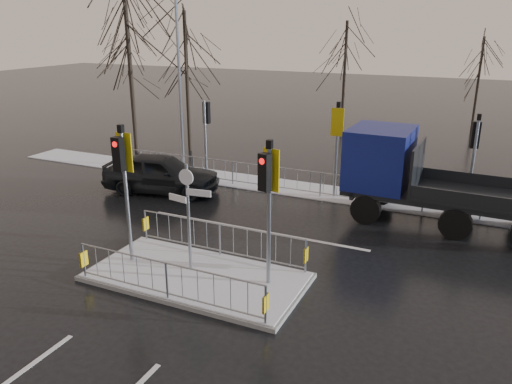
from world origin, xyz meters
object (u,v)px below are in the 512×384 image
at_px(traffic_island, 196,266).
at_px(flatbed_truck, 407,173).
at_px(street_lamp_left, 181,74).
at_px(car_far_lane, 161,173).

bearing_deg(traffic_island, flatbed_truck, 57.72).
relative_size(flatbed_truck, street_lamp_left, 0.86).
bearing_deg(street_lamp_left, car_far_lane, -71.71).
xyz_separation_m(car_far_lane, street_lamp_left, (-1.20, 3.62, 3.67)).
bearing_deg(car_far_lane, flatbed_truck, -95.14).
distance_m(car_far_lane, street_lamp_left, 5.30).
bearing_deg(flatbed_truck, traffic_island, -122.28).
distance_m(traffic_island, street_lamp_left, 12.17).
bearing_deg(street_lamp_left, flatbed_truck, -12.64).
relative_size(car_far_lane, street_lamp_left, 0.59).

